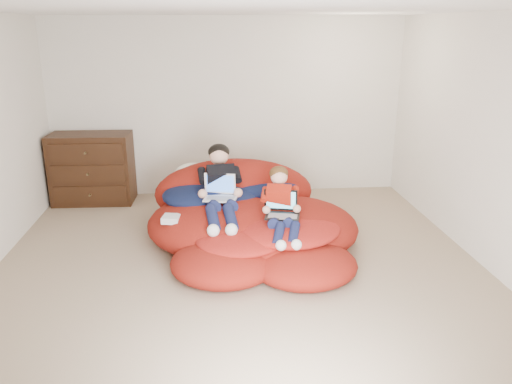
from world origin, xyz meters
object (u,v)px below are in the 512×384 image
at_px(dresser, 93,168).
at_px(beanbag_pile, 249,221).
at_px(younger_boy, 281,203).
at_px(laptop_black, 282,209).
at_px(older_boy, 220,185).
at_px(laptop_white, 220,192).

distance_m(dresser, beanbag_pile, 2.62).
bearing_deg(younger_boy, laptop_black, -90.00).
bearing_deg(older_boy, laptop_black, -37.48).
distance_m(dresser, younger_boy, 3.10).
height_order(dresser, younger_boy, dresser).
relative_size(dresser, laptop_black, 2.78).
xyz_separation_m(dresser, older_boy, (1.73, -1.58, 0.21)).
relative_size(dresser, younger_boy, 1.23).
distance_m(beanbag_pile, laptop_white, 0.49).
xyz_separation_m(beanbag_pile, younger_boy, (0.31, -0.40, 0.34)).
xyz_separation_m(dresser, beanbag_pile, (2.04, -1.62, -0.22)).
bearing_deg(laptop_black, dresser, 138.89).
bearing_deg(beanbag_pile, dresser, 141.67).
height_order(younger_boy, laptop_black, younger_boy).
height_order(dresser, older_boy, older_boy).
distance_m(older_boy, laptop_black, 0.80).
relative_size(dresser, older_boy, 0.97).
relative_size(beanbag_pile, laptop_white, 6.07).
height_order(laptop_white, laptop_black, laptop_white).
height_order(beanbag_pile, older_boy, older_boy).
bearing_deg(younger_boy, laptop_white, 150.26).
bearing_deg(older_boy, laptop_white, -90.00).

